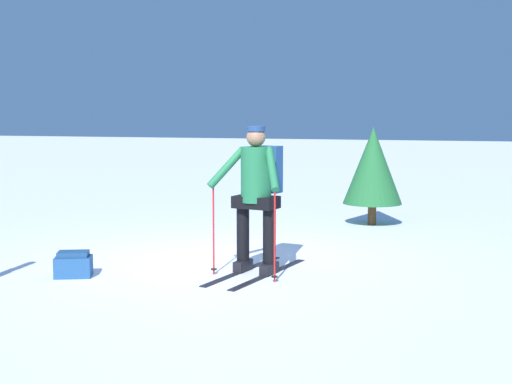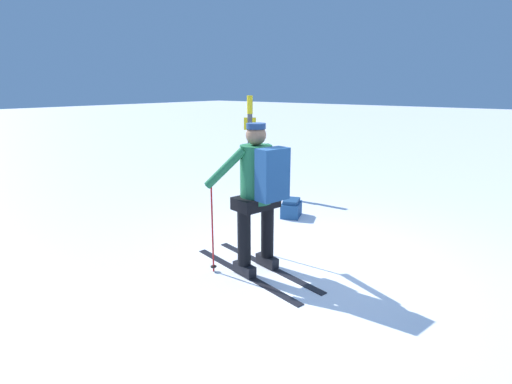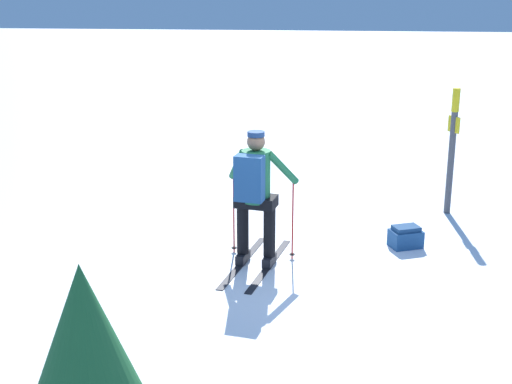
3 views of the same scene
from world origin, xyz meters
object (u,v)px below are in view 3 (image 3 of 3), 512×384
object	(u,v)px
skier	(255,190)
trail_marker	(453,141)
pine_tree	(85,348)
dropped_backpack	(406,237)

from	to	relation	value
skier	trail_marker	world-z (taller)	trail_marker
trail_marker	pine_tree	xyz separation A→B (m)	(3.51, 6.30, -0.14)
skier	trail_marker	distance (m)	3.60
skier	trail_marker	size ratio (longest dim) A/B	0.96
pine_tree	skier	bearing A→B (deg)	-101.36
dropped_backpack	pine_tree	world-z (taller)	pine_tree
dropped_backpack	pine_tree	xyz separation A→B (m)	(2.73, 4.78, 0.85)
trail_marker	pine_tree	size ratio (longest dim) A/B	1.18
dropped_backpack	pine_tree	size ratio (longest dim) A/B	0.30
skier	pine_tree	size ratio (longest dim) A/B	1.13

